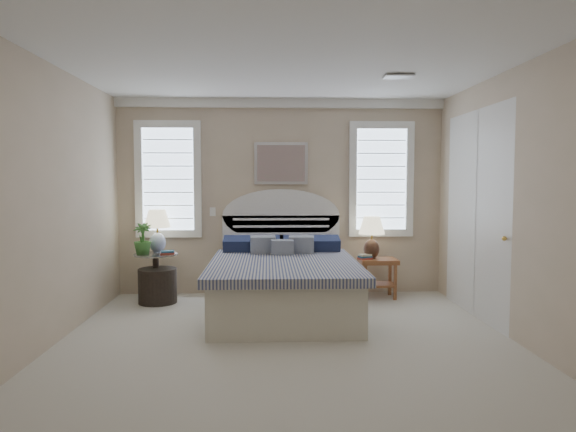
# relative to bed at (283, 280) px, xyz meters

# --- Properties ---
(floor) EXTENTS (4.50, 5.00, 0.01)m
(floor) POSITION_rel_bed_xyz_m (0.00, -1.46, -0.39)
(floor) COLOR beige
(floor) RESTS_ON ground
(ceiling) EXTENTS (4.50, 5.00, 0.01)m
(ceiling) POSITION_rel_bed_xyz_m (0.00, -1.46, 2.31)
(ceiling) COLOR white
(ceiling) RESTS_ON wall_back
(wall_back) EXTENTS (4.50, 0.02, 2.70)m
(wall_back) POSITION_rel_bed_xyz_m (0.00, 1.04, 0.96)
(wall_back) COLOR #BEAB8E
(wall_back) RESTS_ON floor
(wall_left) EXTENTS (0.02, 5.00, 2.70)m
(wall_left) POSITION_rel_bed_xyz_m (-2.25, -1.46, 0.96)
(wall_left) COLOR #BEAB8E
(wall_left) RESTS_ON floor
(wall_right) EXTENTS (0.02, 5.00, 2.70)m
(wall_right) POSITION_rel_bed_xyz_m (2.25, -1.46, 0.96)
(wall_right) COLOR #BEAB8E
(wall_right) RESTS_ON floor
(crown_molding) EXTENTS (4.50, 0.08, 0.12)m
(crown_molding) POSITION_rel_bed_xyz_m (0.00, 1.00, 2.25)
(crown_molding) COLOR white
(crown_molding) RESTS_ON wall_back
(hvac_vent) EXTENTS (0.30, 0.20, 0.02)m
(hvac_vent) POSITION_rel_bed_xyz_m (1.20, -0.66, 2.29)
(hvac_vent) COLOR #B2B2B2
(hvac_vent) RESTS_ON ceiling
(switch_plate) EXTENTS (0.08, 0.01, 0.12)m
(switch_plate) POSITION_rel_bed_xyz_m (-0.95, 1.03, 0.76)
(switch_plate) COLOR white
(switch_plate) RESTS_ON wall_back
(window_left) EXTENTS (0.90, 0.06, 1.60)m
(window_left) POSITION_rel_bed_xyz_m (-1.55, 1.02, 1.21)
(window_left) COLOR #C7DFFC
(window_left) RESTS_ON wall_back
(window_right) EXTENTS (0.90, 0.06, 1.60)m
(window_right) POSITION_rel_bed_xyz_m (1.40, 1.02, 1.21)
(window_right) COLOR #C7DFFC
(window_right) RESTS_ON wall_back
(painting) EXTENTS (0.74, 0.04, 0.58)m
(painting) POSITION_rel_bed_xyz_m (0.00, 1.00, 1.43)
(painting) COLOR silver
(painting) RESTS_ON wall_back
(closet_door) EXTENTS (0.02, 1.80, 2.40)m
(closet_door) POSITION_rel_bed_xyz_m (2.23, -0.26, 0.81)
(closet_door) COLOR silver
(closet_door) RESTS_ON floor
(bed) EXTENTS (1.72, 2.28, 1.47)m
(bed) POSITION_rel_bed_xyz_m (0.00, 0.00, 0.00)
(bed) COLOR silver
(bed) RESTS_ON floor
(side_table_left) EXTENTS (0.56, 0.56, 0.63)m
(side_table_left) POSITION_rel_bed_xyz_m (-1.65, 0.59, 0.00)
(side_table_left) COLOR black
(side_table_left) RESTS_ON floor
(nightstand_right) EXTENTS (0.50, 0.40, 0.53)m
(nightstand_right) POSITION_rel_bed_xyz_m (1.30, 0.69, 0.00)
(nightstand_right) COLOR brown
(nightstand_right) RESTS_ON floor
(floor_pot) EXTENTS (0.61, 0.61, 0.45)m
(floor_pot) POSITION_rel_bed_xyz_m (-1.61, 0.51, -0.16)
(floor_pot) COLOR black
(floor_pot) RESTS_ON floor
(lamp_left) EXTENTS (0.40, 0.40, 0.57)m
(lamp_left) POSITION_rel_bed_xyz_m (-1.65, 0.73, 0.59)
(lamp_left) COLOR white
(lamp_left) RESTS_ON side_table_left
(lamp_right) EXTENTS (0.45, 0.45, 0.57)m
(lamp_right) POSITION_rel_bed_xyz_m (1.22, 0.73, 0.49)
(lamp_right) COLOR black
(lamp_right) RESTS_ON nightstand_right
(potted_plant) EXTENTS (0.24, 0.24, 0.41)m
(potted_plant) POSITION_rel_bed_xyz_m (-1.80, 0.54, 0.45)
(potted_plant) COLOR #2B6C2F
(potted_plant) RESTS_ON side_table_left
(books_left) EXTENTS (0.19, 0.14, 0.05)m
(books_left) POSITION_rel_bed_xyz_m (-1.48, 0.52, 0.27)
(books_left) COLOR #AB3A2A
(books_left) RESTS_ON side_table_left
(books_right) EXTENTS (0.21, 0.18, 0.07)m
(books_right) POSITION_rel_bed_xyz_m (1.11, 0.64, 0.18)
(books_right) COLOR #AB3A2A
(books_right) RESTS_ON nightstand_right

